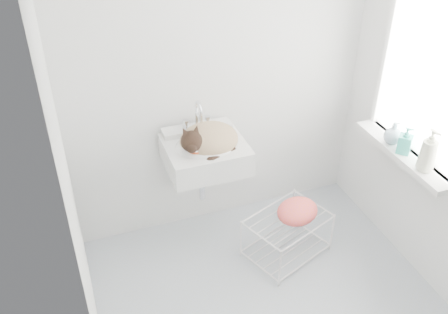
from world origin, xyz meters
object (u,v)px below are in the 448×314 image
object	(u,v)px
wire_rack	(287,237)
bottle_a	(424,170)
bottle_b	(403,152)
sink	(205,144)
cat	(208,140)
bottle_c	(391,143)

from	to	relation	value
wire_rack	bottle_a	xyz separation A→B (m)	(0.70, -0.40, 0.70)
wire_rack	bottle_b	world-z (taller)	bottle_b
sink	bottle_a	xyz separation A→B (m)	(1.20, -0.76, 0.00)
bottle_a	bottle_b	xyz separation A→B (m)	(0.00, 0.21, 0.00)
sink	cat	world-z (taller)	cat
cat	bottle_a	distance (m)	1.40
cat	bottle_a	bearing A→B (deg)	-38.59
bottle_a	bottle_b	bearing A→B (deg)	90.00
wire_rack	bottle_c	size ratio (longest dim) A/B	3.54
bottle_a	bottle_c	distance (m)	0.34
cat	bottle_c	world-z (taller)	cat
bottle_c	cat	bearing A→B (deg)	161.03
bottle_a	cat	bearing A→B (deg)	147.82
cat	sink	bearing A→B (deg)	121.09
wire_rack	bottle_a	distance (m)	1.07
wire_rack	cat	bearing A→B (deg)	144.70
sink	bottle_a	distance (m)	1.42
bottle_b	bottle_c	world-z (taller)	bottle_b
sink	cat	bearing A→B (deg)	-52.51
sink	bottle_c	bearing A→B (deg)	-19.51
bottle_c	bottle_a	bearing A→B (deg)	-90.00
bottle_c	bottle_b	bearing A→B (deg)	-90.00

